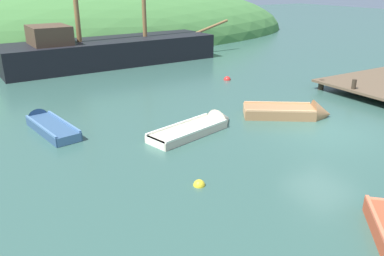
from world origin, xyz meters
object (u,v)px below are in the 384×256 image
(rowboat_portside, at_px, (293,113))
(rowboat_outer_right, at_px, (47,126))
(buoy_red, at_px, (227,80))
(sailing_ship, at_px, (110,55))
(buoy_yellow, at_px, (199,185))
(rowboat_outer_left, at_px, (201,128))

(rowboat_portside, distance_m, rowboat_outer_right, 9.71)
(buoy_red, bearing_deg, sailing_ship, 118.55)
(rowboat_outer_right, relative_size, buoy_red, 9.29)
(rowboat_outer_right, distance_m, buoy_yellow, 7.16)
(buoy_yellow, bearing_deg, buoy_red, 50.54)
(rowboat_outer_left, relative_size, buoy_yellow, 12.05)
(rowboat_portside, bearing_deg, sailing_ship, 135.17)
(rowboat_portside, distance_m, buoy_red, 6.64)
(rowboat_outer_left, xyz_separation_m, rowboat_outer_right, (-4.90, 3.13, 0.03))
(sailing_ship, distance_m, buoy_yellow, 17.35)
(rowboat_outer_left, height_order, rowboat_outer_right, rowboat_outer_left)
(rowboat_outer_left, distance_m, buoy_yellow, 4.23)
(rowboat_portside, distance_m, buoy_yellow, 6.98)
(rowboat_portside, xyz_separation_m, buoy_red, (1.39, 6.49, -0.14))
(buoy_red, relative_size, buoy_yellow, 1.21)
(rowboat_portside, xyz_separation_m, rowboat_outer_left, (-4.05, 0.64, -0.06))
(rowboat_outer_left, xyz_separation_m, buoy_yellow, (-2.30, -3.55, -0.08))
(rowboat_portside, xyz_separation_m, buoy_yellow, (-6.35, -2.91, -0.14))
(buoy_red, bearing_deg, buoy_yellow, -129.46)
(buoy_yellow, bearing_deg, rowboat_outer_left, 57.07)
(rowboat_portside, height_order, buoy_red, rowboat_portside)
(rowboat_outer_left, bearing_deg, rowboat_portside, -23.38)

